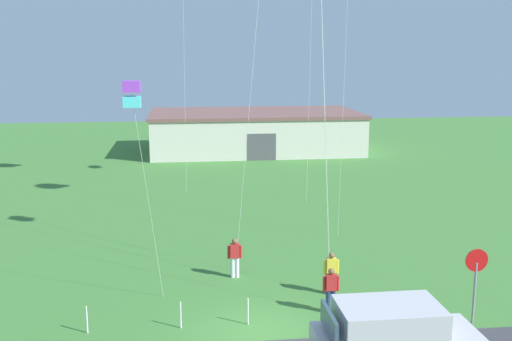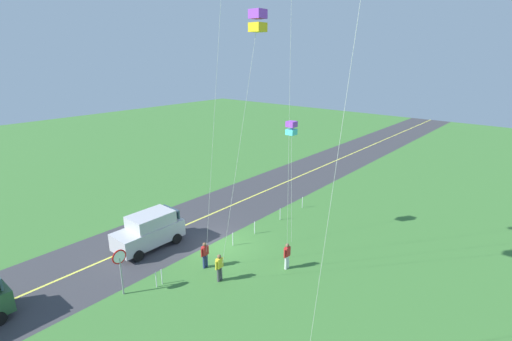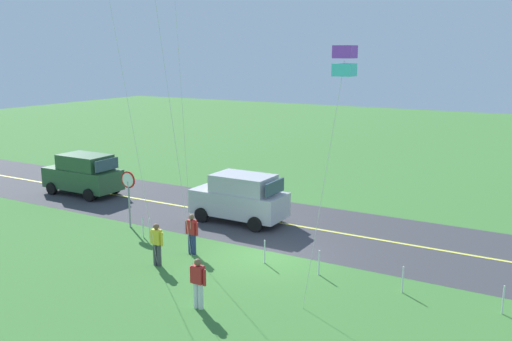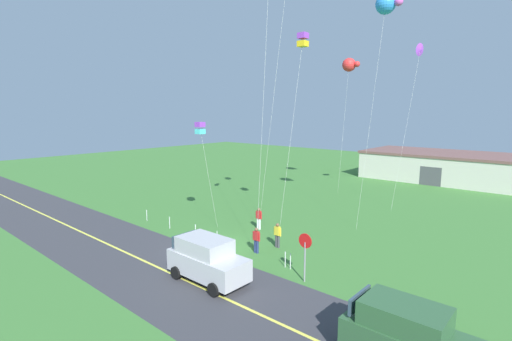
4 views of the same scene
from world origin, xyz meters
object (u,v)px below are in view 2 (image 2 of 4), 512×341
at_px(person_adult_near, 205,254).
at_px(stop_sign, 120,263).
at_px(person_adult_companion, 219,267).
at_px(person_child_watcher, 287,255).
at_px(kite_orange_near, 291,128).
at_px(kite_blue_mid, 258,22).
at_px(car_suv_foreground, 149,230).

bearing_deg(person_adult_near, stop_sign, -168.54).
bearing_deg(person_adult_near, person_adult_companion, -75.59).
xyz_separation_m(person_adult_companion, person_child_watcher, (-3.37, 2.09, 0.00)).
height_order(person_adult_companion, kite_orange_near, kite_orange_near).
bearing_deg(kite_orange_near, stop_sign, -13.58).
relative_size(person_adult_near, person_child_watcher, 1.00).
distance_m(person_child_watcher, kite_blue_mid, 12.66).
relative_size(person_adult_near, person_adult_companion, 1.00).
height_order(person_adult_companion, kite_blue_mid, kite_blue_mid).
bearing_deg(person_adult_near, kite_orange_near, 17.26).
xyz_separation_m(car_suv_foreground, stop_sign, (3.84, 3.17, 0.65)).
distance_m(person_adult_near, person_adult_companion, 1.64).
distance_m(car_suv_foreground, stop_sign, 5.02).
distance_m(person_adult_companion, kite_blue_mid, 12.49).
relative_size(kite_blue_mid, kite_orange_near, 1.73).
height_order(stop_sign, person_adult_companion, stop_sign).
bearing_deg(stop_sign, person_adult_companion, 143.88).
relative_size(person_adult_near, kite_orange_near, 0.20).
relative_size(stop_sign, person_child_watcher, 1.60).
distance_m(person_adult_near, kite_orange_near, 9.32).
distance_m(person_adult_near, kite_blue_mid, 12.92).
xyz_separation_m(stop_sign, person_child_watcher, (-7.42, 5.04, -0.94)).
xyz_separation_m(person_adult_near, person_adult_companion, (0.40, 1.60, 0.00)).
xyz_separation_m(stop_sign, kite_orange_near, (-10.96, 2.65, 5.61)).
height_order(person_adult_near, person_child_watcher, same).
bearing_deg(kite_blue_mid, person_adult_near, -94.07).
height_order(person_adult_near, person_adult_companion, same).
bearing_deg(kite_blue_mid, person_adult_companion, -87.76).
relative_size(car_suv_foreground, person_adult_near, 2.75).
xyz_separation_m(person_adult_companion, kite_blue_mid, (-0.10, 2.59, 12.22)).
bearing_deg(stop_sign, kite_blue_mid, 126.82).
height_order(person_adult_near, kite_blue_mid, kite_blue_mid).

